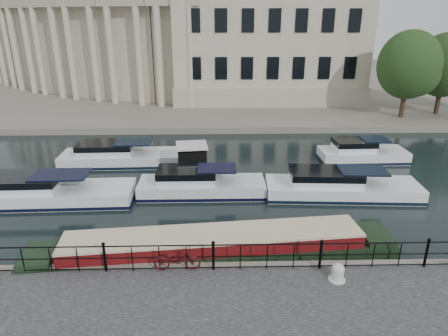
{
  "coord_description": "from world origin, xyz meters",
  "views": [
    {
      "loc": [
        0.08,
        -14.89,
        9.45
      ],
      "look_at": [
        0.5,
        2.0,
        3.0
      ],
      "focal_mm": 32.0,
      "sensor_mm": 36.0,
      "label": 1
    }
  ],
  "objects_px": {
    "mooring_bollard": "(338,272)",
    "harbour_hut": "(192,162)",
    "narrowboat": "(214,251)",
    "bicycle": "(177,259)"
  },
  "relations": [
    {
      "from": "mooring_bollard",
      "to": "narrowboat",
      "type": "relative_size",
      "value": 0.04
    },
    {
      "from": "harbour_hut",
      "to": "bicycle",
      "type": "bearing_deg",
      "value": -96.16
    },
    {
      "from": "bicycle",
      "to": "harbour_hut",
      "type": "xyz_separation_m",
      "value": [
        0.02,
        10.65,
        -0.05
      ]
    },
    {
      "from": "harbour_hut",
      "to": "mooring_bollard",
      "type": "bearing_deg",
      "value": -69.2
    },
    {
      "from": "mooring_bollard",
      "to": "harbour_hut",
      "type": "relative_size",
      "value": 0.25
    },
    {
      "from": "bicycle",
      "to": "narrowboat",
      "type": "bearing_deg",
      "value": -42.39
    },
    {
      "from": "narrowboat",
      "to": "harbour_hut",
      "type": "bearing_deg",
      "value": 93.07
    },
    {
      "from": "mooring_bollard",
      "to": "harbour_hut",
      "type": "height_order",
      "value": "harbour_hut"
    },
    {
      "from": "mooring_bollard",
      "to": "bicycle",
      "type": "bearing_deg",
      "value": 172.52
    },
    {
      "from": "narrowboat",
      "to": "bicycle",
      "type": "bearing_deg",
      "value": -136.65
    }
  ]
}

